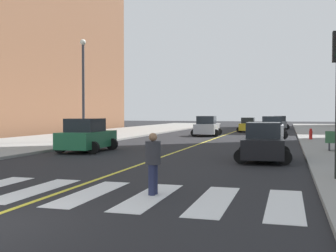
% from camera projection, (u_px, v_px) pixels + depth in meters
% --- Properties ---
extents(sidewalk_kerb_west, '(10.00, 120.00, 0.15)m').
position_uv_depth(sidewalk_kerb_west, '(27.00, 143.00, 31.04)').
color(sidewalk_kerb_west, gray).
rests_on(sidewalk_kerb_west, ground).
extents(crosswalk_paint, '(13.50, 4.00, 0.01)m').
position_uv_depth(crosswalk_paint, '(62.00, 192.00, 12.30)').
color(crosswalk_paint, silver).
rests_on(crosswalk_paint, ground).
extents(lane_divider_paint, '(0.16, 80.00, 0.01)m').
position_uv_depth(lane_divider_paint, '(229.00, 134.00, 46.89)').
color(lane_divider_paint, yellow).
rests_on(lane_divider_paint, ground).
extents(low_rise_brick_west, '(16.00, 32.00, 25.37)m').
position_uv_depth(low_rise_brick_west, '(18.00, 31.00, 53.23)').
color(low_rise_brick_west, brown).
rests_on(low_rise_brick_west, ground).
extents(car_silver_nearest, '(2.91, 4.55, 2.00)m').
position_uv_depth(car_silver_nearest, '(207.00, 127.00, 42.09)').
color(car_silver_nearest, '#B7B7BC').
rests_on(car_silver_nearest, ground).
extents(car_white_second, '(2.85, 4.51, 2.00)m').
position_uv_depth(car_white_second, '(272.00, 128.00, 38.50)').
color(car_white_second, silver).
rests_on(car_white_second, ground).
extents(car_yellow_third, '(2.45, 3.91, 1.75)m').
position_uv_depth(car_yellow_third, '(248.00, 125.00, 50.65)').
color(car_yellow_third, gold).
rests_on(car_yellow_third, ground).
extents(car_green_fourth, '(2.83, 4.48, 1.98)m').
position_uv_depth(car_green_fourth, '(87.00, 136.00, 25.06)').
color(car_green_fourth, '#236B42').
rests_on(car_green_fourth, ground).
extents(car_black_fifth, '(2.67, 4.20, 1.85)m').
position_uv_depth(car_black_fifth, '(263.00, 143.00, 20.18)').
color(car_black_fifth, black).
rests_on(car_black_fifth, ground).
extents(car_gray_sixth, '(2.66, 4.23, 1.88)m').
position_uv_depth(car_gray_sixth, '(280.00, 123.00, 59.65)').
color(car_gray_sixth, slate).
rests_on(car_gray_sixth, ground).
extents(pedestrian_crossing, '(0.43, 0.43, 1.75)m').
position_uv_depth(pedestrian_crossing, '(153.00, 161.00, 11.81)').
color(pedestrian_crossing, '#232847').
rests_on(pedestrian_crossing, ground).
extents(fire_hydrant, '(0.26, 0.26, 0.89)m').
position_uv_depth(fire_hydrant, '(311.00, 134.00, 34.43)').
color(fire_hydrant, red).
rests_on(fire_hydrant, sidewalk_kerb_east).
extents(street_lamp, '(0.44, 0.44, 7.75)m').
position_uv_depth(street_lamp, '(83.00, 81.00, 31.96)').
color(street_lamp, '#38383D').
rests_on(street_lamp, sidewalk_kerb_west).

